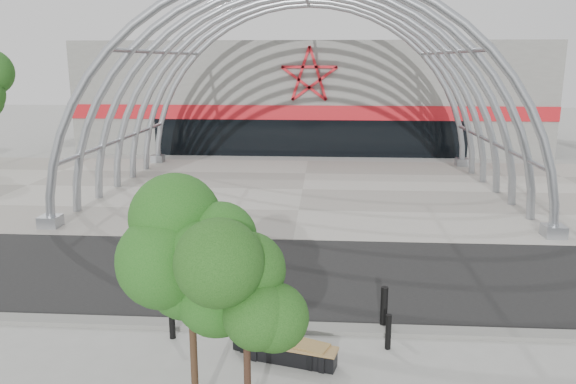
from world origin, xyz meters
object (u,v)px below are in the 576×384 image
bench_0 (280,347)px  bollard_2 (262,318)px  street_tree_0 (190,269)px  street_tree_1 (246,296)px  bench_1 (290,353)px

bench_0 → bollard_2: (-0.51, 0.84, 0.32)m
street_tree_0 → street_tree_1: size_ratio=1.12×
bench_1 → street_tree_1: bearing=-103.4°
street_tree_1 → bench_1: bearing=76.6°
street_tree_0 → bollard_2: street_tree_0 is taller
street_tree_1 → bench_1: 3.62m
bollard_2 → street_tree_1: bearing=-87.6°
street_tree_1 → bench_0: size_ratio=1.61×
bench_0 → bench_1: bearing=-42.7°
street_tree_1 → bollard_2: 4.21m
bench_0 → bollard_2: bearing=121.1°
street_tree_0 → bench_0: (1.41, 2.38, -2.80)m
street_tree_1 → bench_0: 3.74m
bench_0 → street_tree_0: bearing=-120.6°
street_tree_0 → bench_1: street_tree_0 is taller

